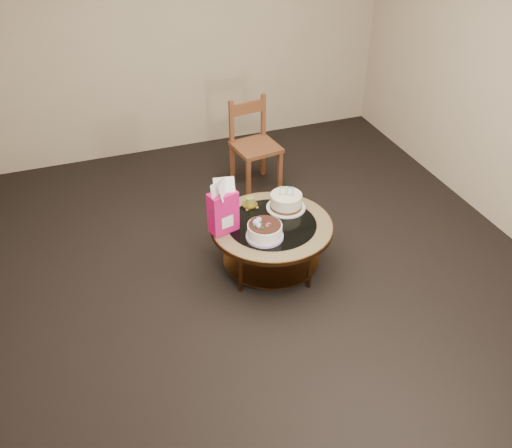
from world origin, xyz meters
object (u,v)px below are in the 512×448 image
object	(u,v)px
cream_cake	(286,202)
gift_bag	(223,207)
decorated_cake	(264,232)
dining_chair	(254,144)
coffee_table	(272,231)

from	to	relation	value
cream_cake	gift_bag	xyz separation A→B (m)	(-0.59, -0.12, 0.16)
decorated_cake	dining_chair	size ratio (longest dim) A/B	0.32
dining_chair	cream_cake	bearing A→B (deg)	-104.70
coffee_table	dining_chair	distance (m)	1.40
cream_cake	gift_bag	size ratio (longest dim) A/B	0.74
decorated_cake	cream_cake	world-z (taller)	cream_cake
cream_cake	dining_chair	xyz separation A→B (m)	(0.14, 1.18, -0.06)
coffee_table	cream_cake	bearing A→B (deg)	41.29
coffee_table	gift_bag	world-z (taller)	gift_bag
gift_bag	dining_chair	xyz separation A→B (m)	(0.73, 1.31, -0.21)
decorated_cake	gift_bag	bearing A→B (deg)	142.78
coffee_table	gift_bag	size ratio (longest dim) A/B	2.25
coffee_table	dining_chair	xyz separation A→B (m)	(0.34, 1.36, 0.09)
coffee_table	decorated_cake	size ratio (longest dim) A/B	3.40
cream_cake	gift_bag	bearing A→B (deg)	-143.46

